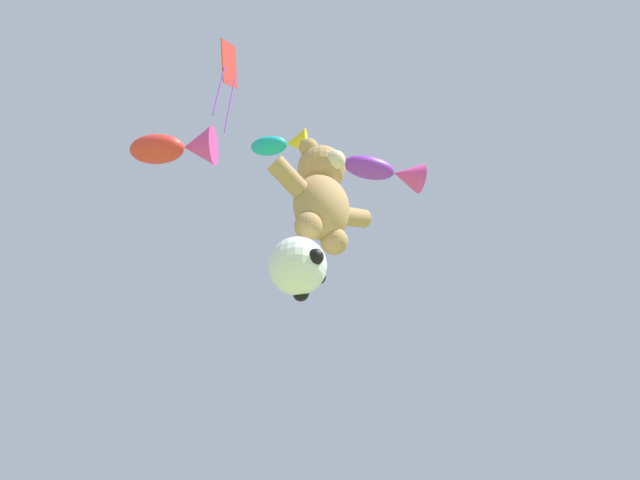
{
  "coord_description": "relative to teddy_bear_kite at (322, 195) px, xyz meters",
  "views": [
    {
      "loc": [
        -6.15,
        -0.0,
        1.14
      ],
      "look_at": [
        0.08,
        6.97,
        8.94
      ],
      "focal_mm": 35.0,
      "sensor_mm": 36.0,
      "label": 1
    }
  ],
  "objects": [
    {
      "name": "fish_kite_teal",
      "position": [
        0.76,
        2.29,
        3.9
      ],
      "size": [
        1.36,
        1.49,
        0.66
      ],
      "color": "#19ADB2"
    },
    {
      "name": "diamond_kite",
      "position": [
        -1.61,
        1.28,
        3.75
      ],
      "size": [
        1.05,
        0.86,
        2.77
      ],
      "color": "red"
    },
    {
      "name": "fish_kite_crimson",
      "position": [
        -1.19,
        4.08,
        3.8
      ],
      "size": [
        2.13,
        2.18,
        1.01
      ],
      "color": "red"
    },
    {
      "name": "teddy_bear_kite",
      "position": [
        0.0,
        0.0,
        0.0
      ],
      "size": [
        2.38,
        1.05,
        2.42
      ],
      "color": "tan"
    },
    {
      "name": "fish_kite_violet",
      "position": [
        3.0,
        0.84,
        3.33
      ],
      "size": [
        2.14,
        1.51,
        0.76
      ],
      "color": "purple"
    },
    {
      "name": "soccer_ball_kite",
      "position": [
        -0.47,
        0.05,
        -1.87
      ],
      "size": [
        1.05,
        1.05,
        0.97
      ],
      "color": "white"
    }
  ]
}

